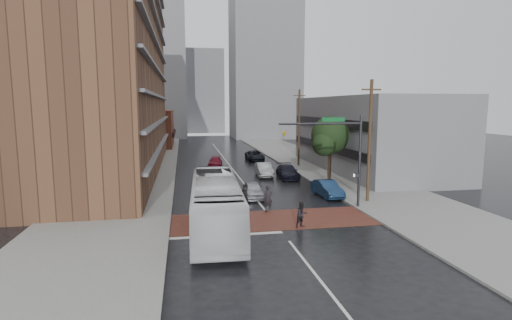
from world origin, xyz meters
name	(u,v)px	position (x,y,z in m)	size (l,w,h in m)	color
ground	(274,222)	(0.00, 0.00, 0.00)	(160.00, 160.00, 0.00)	black
crosswalk	(272,220)	(0.00, 0.50, 0.01)	(14.00, 5.00, 0.02)	brown
sidewalk_west	(139,169)	(-11.50, 25.00, 0.07)	(9.00, 90.00, 0.15)	gray
sidewalk_east	(316,164)	(11.50, 25.00, 0.07)	(9.00, 90.00, 0.15)	gray
apartment_block	(111,53)	(-14.00, 24.00, 14.00)	(10.00, 44.00, 28.00)	brown
storefront_west	(152,129)	(-12.00, 54.00, 3.50)	(8.00, 16.00, 7.00)	brown
building_east	(368,134)	(16.50, 20.00, 4.50)	(11.00, 26.00, 9.00)	slate
distant_tower_west	(149,73)	(-14.00, 78.00, 16.00)	(18.00, 16.00, 32.00)	slate
distant_tower_east	(264,64)	(14.00, 72.00, 18.00)	(16.00, 14.00, 36.00)	slate
distant_tower_center	(203,92)	(0.00, 95.00, 12.00)	(12.00, 10.00, 24.00)	slate
street_tree	(330,138)	(8.52, 12.03, 4.73)	(4.20, 4.10, 6.90)	#332319
signal_mast	(342,148)	(5.85, 2.50, 4.73)	(6.50, 0.30, 7.20)	#2D2D33
utility_pole_near	(370,140)	(8.80, 4.00, 5.14)	(1.60, 0.26, 10.00)	#473321
utility_pole_far	(299,127)	(8.80, 24.00, 5.14)	(1.60, 0.26, 10.00)	#473321
transit_bus	(216,204)	(-4.08, -1.15, 1.75)	(2.93, 12.53, 3.49)	white
pedestrian_a	(268,198)	(0.22, 3.00, 0.96)	(0.70, 0.46, 1.93)	black
pedestrian_b	(302,215)	(1.52, -1.50, 0.85)	(0.83, 0.64, 1.70)	black
car_travel_a	(253,190)	(-0.18, 7.38, 0.68)	(1.62, 4.02, 1.37)	#B4B7BC
car_travel_b	(264,170)	(2.86, 17.51, 0.76)	(1.61, 4.63, 1.52)	#ACB0B4
car_travel_c	(215,162)	(-1.97, 25.82, 0.61)	(1.70, 4.18, 1.21)	maroon
suv_travel	(255,156)	(4.14, 30.62, 0.71)	(2.37, 5.14, 1.43)	black
car_parked_near	(327,189)	(6.30, 6.67, 0.71)	(1.51, 4.33, 1.43)	navy
car_parked_mid	(288,172)	(5.20, 16.00, 0.72)	(2.03, 4.98, 1.45)	black
car_parked_far	(288,172)	(5.20, 16.00, 0.65)	(1.53, 3.79, 1.29)	#A3A6AB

